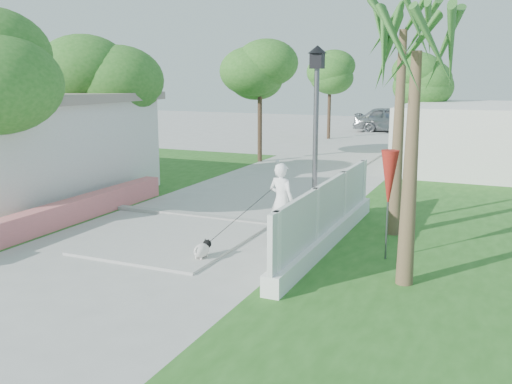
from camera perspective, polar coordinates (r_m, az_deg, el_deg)
The scene contains 20 objects.
ground at distance 10.56m, azimuth -19.59°, elevation -10.14°, with size 90.00×90.00×0.00m, color #B7B7B2.
path_strip at distance 28.16m, azimuth 9.25°, elevation 3.86°, with size 3.20×36.00×0.06m, color #B7B7B2.
curb at distance 15.22m, azimuth -4.09°, elevation -2.61°, with size 6.50×0.25×0.10m, color #999993.
grass_left at distance 20.82m, azimuth -18.77°, elevation 0.56°, with size 8.00×20.00×0.01m, color #265D1D.
grass_right at distance 15.52m, azimuth 23.31°, elevation -3.45°, with size 8.00×20.00×0.01m, color #265D1D.
pink_wall at distance 15.11m, azimuth -19.70°, elevation -2.37°, with size 0.45×8.20×0.80m.
lattice_fence at distance 12.96m, azimuth 7.24°, elevation -2.97°, with size 0.35×7.00×1.50m.
building_right at distance 25.19m, azimuth 21.56°, elevation 5.19°, with size 6.00×8.00×2.60m, color silver.
street_lamp at distance 13.24m, azimuth 5.98°, elevation 5.66°, with size 0.44×0.44×4.44m.
bollard at distance 18.59m, azimuth 2.16°, elevation 1.72°, with size 0.14×0.14×1.09m.
patio_umbrella at distance 11.92m, azimuth 13.16°, elevation 1.15°, with size 0.36×0.36×2.30m.
tree_left_mid at distance 19.85m, azimuth -15.19°, elevation 10.42°, with size 3.20×3.20×4.85m.
tree_path_left at distance 25.05m, azimuth 0.41°, elevation 11.75°, with size 3.40×3.40×5.23m.
tree_path_right at distance 27.28m, azimuth 16.16°, elevation 10.61°, with size 3.00×3.00×4.79m.
tree_path_far at distance 34.41m, azimuth 7.44°, elevation 11.64°, with size 3.20×3.20×5.17m.
palm_far at distance 13.75m, azimuth 14.47°, elevation 14.17°, with size 1.80×1.80×5.30m.
palm_near at distance 10.35m, azimuth 15.72°, elevation 12.10°, with size 1.80×1.80×4.70m.
skateboarder at distance 12.70m, azimuth -0.41°, elevation -1.93°, with size 1.38×2.20×1.84m.
dog at distance 11.97m, azimuth -5.38°, elevation -5.75°, with size 0.31×0.61×0.42m.
parked_car at distance 38.96m, azimuth 13.51°, elevation 7.06°, with size 2.03×5.04×1.72m, color #A2A4A9.
Camera 1 is at (6.88, -7.05, 3.81)m, focal length 40.00 mm.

